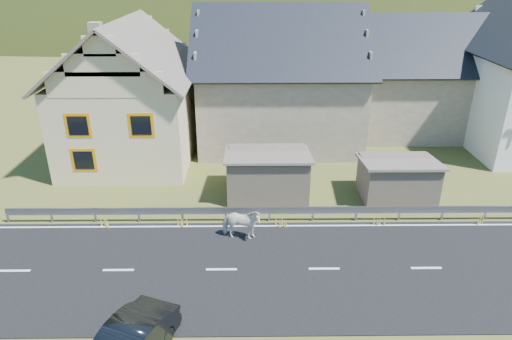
{
  "coord_description": "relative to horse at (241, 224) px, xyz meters",
  "views": [
    {
      "loc": [
        -2.81,
        -14.55,
        10.87
      ],
      "look_at": [
        -2.61,
        4.41,
        2.28
      ],
      "focal_mm": 32.0,
      "sensor_mm": 36.0,
      "label": 1
    }
  ],
  "objects": [
    {
      "name": "horse",
      "position": [
        0.0,
        0.0,
        0.0
      ],
      "size": [
        1.04,
        1.82,
        1.46
      ],
      "primitive_type": "imported",
      "rotation": [
        0.0,
        0.0,
        1.42
      ],
      "color": "silver",
      "rests_on": "road"
    },
    {
      "name": "house_stone_b",
      "position": [
        12.27,
        14.81,
        3.47
      ],
      "size": [
        9.8,
        8.8,
        8.1
      ],
      "color": "tan",
      "rests_on": "ground"
    },
    {
      "name": "road",
      "position": [
        3.27,
        -2.19,
        -0.75
      ],
      "size": [
        60.0,
        7.0,
        0.04
      ],
      "primitive_type": "cube",
      "color": "black",
      "rests_on": "ground"
    },
    {
      "name": "shed_right",
      "position": [
        7.77,
        3.81,
        0.23
      ],
      "size": [
        3.8,
        2.9,
        2.2
      ],
      "primitive_type": "cube",
      "color": "#6A5B4F",
      "rests_on": "ground"
    },
    {
      "name": "house_cream",
      "position": [
        -6.74,
        9.81,
        3.59
      ],
      "size": [
        7.8,
        9.8,
        8.3
      ],
      "color": "beige",
      "rests_on": "ground"
    },
    {
      "name": "guardrail",
      "position": [
        3.27,
        1.5,
        -0.21
      ],
      "size": [
        28.1,
        0.09,
        0.75
      ],
      "color": "#93969B",
      "rests_on": "ground"
    },
    {
      "name": "lane_markings",
      "position": [
        3.27,
        -2.19,
        -0.72
      ],
      "size": [
        60.0,
        6.6,
        0.01
      ],
      "primitive_type": "cube",
      "color": "silver",
      "rests_on": "road"
    },
    {
      "name": "mountain",
      "position": [
        8.27,
        177.81,
        -20.77
      ],
      "size": [
        440.0,
        280.0,
        260.0
      ],
      "primitive_type": "ellipsoid",
      "color": "#263513",
      "rests_on": "ground"
    },
    {
      "name": "shed_left",
      "position": [
        1.27,
        4.31,
        0.33
      ],
      "size": [
        4.3,
        3.3,
        2.4
      ],
      "primitive_type": "cube",
      "color": "#6A5B4F",
      "rests_on": "ground"
    },
    {
      "name": "ground",
      "position": [
        3.27,
        -2.19,
        -0.77
      ],
      "size": [
        160.0,
        160.0,
        0.0
      ],
      "primitive_type": "plane",
      "color": "#3F4D21",
      "rests_on": "ground"
    },
    {
      "name": "house_stone_a",
      "position": [
        2.27,
        12.81,
        3.86
      ],
      "size": [
        10.8,
        9.8,
        8.9
      ],
      "color": "tan",
      "rests_on": "ground"
    }
  ]
}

